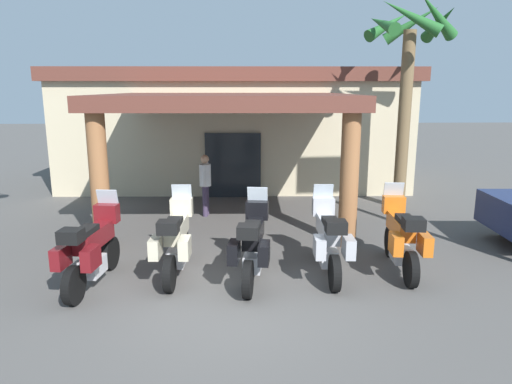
# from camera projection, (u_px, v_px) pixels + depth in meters

# --- Properties ---
(ground_plane) EXTENTS (80.00, 80.00, 0.00)m
(ground_plane) POSITION_uv_depth(u_px,v_px,m) (228.00, 301.00, 7.91)
(ground_plane) COLOR #514F4C
(motel_building) EXTENTS (12.51, 11.64, 4.16)m
(motel_building) POSITION_uv_depth(u_px,v_px,m) (235.00, 125.00, 17.63)
(motel_building) COLOR beige
(motel_building) RESTS_ON ground_plane
(motorcycle_maroon) EXTENTS (0.78, 2.21, 1.61)m
(motorcycle_maroon) POSITION_uv_depth(u_px,v_px,m) (91.00, 249.00, 8.37)
(motorcycle_maroon) COLOR black
(motorcycle_maroon) RESTS_ON ground_plane
(motorcycle_cream) EXTENTS (0.72, 2.21, 1.61)m
(motorcycle_cream) POSITION_uv_depth(u_px,v_px,m) (176.00, 240.00, 8.85)
(motorcycle_cream) COLOR black
(motorcycle_cream) RESTS_ON ground_plane
(motorcycle_black) EXTENTS (0.81, 2.21, 1.61)m
(motorcycle_black) POSITION_uv_depth(u_px,v_px,m) (253.00, 245.00, 8.61)
(motorcycle_black) COLOR black
(motorcycle_black) RESTS_ON ground_plane
(motorcycle_silver) EXTENTS (0.71, 2.21, 1.61)m
(motorcycle_silver) POSITION_uv_depth(u_px,v_px,m) (329.00, 240.00, 8.88)
(motorcycle_silver) COLOR black
(motorcycle_silver) RESTS_ON ground_plane
(motorcycle_orange) EXTENTS (0.73, 2.21, 1.61)m
(motorcycle_orange) POSITION_uv_depth(u_px,v_px,m) (402.00, 237.00, 9.05)
(motorcycle_orange) COLOR black
(motorcycle_orange) RESTS_ON ground_plane
(pedestrian) EXTENTS (0.32, 0.52, 1.72)m
(pedestrian) POSITION_uv_depth(u_px,v_px,m) (205.00, 181.00, 12.96)
(pedestrian) COLOR #3F334C
(pedestrian) RESTS_ON ground_plane
(palm_tree_near_portico) EXTENTS (2.41, 2.56, 6.01)m
(palm_tree_near_portico) POSITION_uv_depth(u_px,v_px,m) (409.00, 56.00, 13.12)
(palm_tree_near_portico) COLOR brown
(palm_tree_near_portico) RESTS_ON ground_plane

